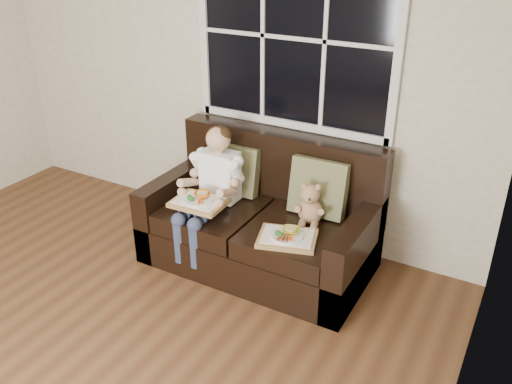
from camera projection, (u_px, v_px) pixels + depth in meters
The scene contains 8 objects.
window_back at pixel (294, 38), 3.94m from camera, with size 1.62×0.04×1.37m.
loveseat at pixel (262, 225), 4.18m from camera, with size 1.70×0.92×0.96m.
pillow_left at pixel (235, 170), 4.29m from camera, with size 0.40×0.20×0.40m.
pillow_right at pixel (319, 188), 3.97m from camera, with size 0.43×0.21×0.44m.
child at pixel (213, 181), 4.08m from camera, with size 0.41×0.61×0.93m.
teddy_bear at pixel (310, 207), 3.88m from camera, with size 0.22×0.27×0.32m.
tray_left at pixel (199, 201), 3.97m from camera, with size 0.40×0.31×0.09m.
tray_right at pixel (287, 237), 3.70m from camera, with size 0.47×0.40×0.09m.
Camera 1 is at (2.36, -1.16, 2.42)m, focal length 38.00 mm.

